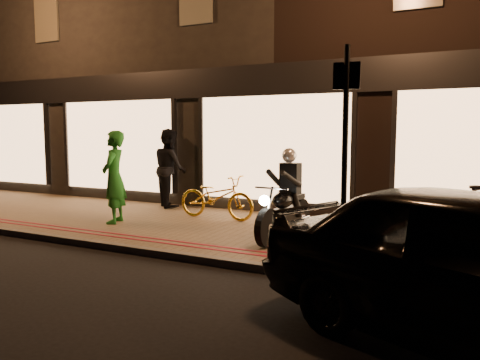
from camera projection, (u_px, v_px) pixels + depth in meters
The scene contains 10 objects.
ground at pixel (174, 260), 7.26m from camera, with size 90.00×90.00×0.00m, color black.
sidewalk at pixel (233, 232), 9.04m from camera, with size 50.00×4.00×0.12m, color brown.
kerb_stone at pixel (176, 256), 7.30m from camera, with size 50.00×0.14×0.12m, color #59544C.
red_kerb_lines at pixel (193, 245), 7.74m from camera, with size 50.00×0.26×0.01m.
building_row at pixel (334, 60), 14.82m from camera, with size 48.00×10.11×8.50m.
motorcycle at pixel (286, 204), 8.13m from camera, with size 0.61×1.94×1.59m.
sign_post at pixel (345, 147), 6.18m from camera, with size 0.35×0.09×3.00m.
bicycle_gold at pixel (216, 197), 10.02m from camera, with size 0.63×1.80×0.95m, color gold.
person_green at pixel (114, 177), 9.54m from camera, with size 0.69×0.45×1.89m, color #1B671E.
person_dark at pixel (170, 168), 11.62m from camera, with size 0.94×0.74×1.94m, color black.
Camera 1 is at (4.08, -5.89, 2.00)m, focal length 35.00 mm.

